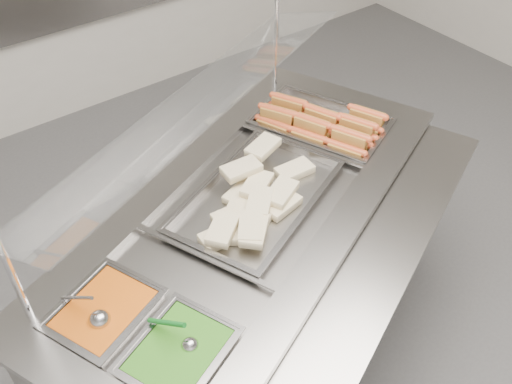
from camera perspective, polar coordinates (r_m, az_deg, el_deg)
steam_counter at (r=2.23m, az=-0.59°, el=-8.80°), size 1.85×1.34×0.81m
tray_rail at (r=1.84m, az=11.79°, el=-7.19°), size 1.58×0.91×0.05m
sneeze_guard at (r=1.82m, az=-6.14°, el=8.52°), size 1.47×0.81×0.40m
pan_hotdogs at (r=2.35m, az=6.48°, el=6.28°), size 0.47×0.58×0.09m
pan_wraps at (r=1.99m, az=0.13°, el=-0.79°), size 0.70×0.57×0.06m
pan_beans at (r=1.73m, az=-14.75°, el=-11.97°), size 0.33×0.30×0.09m
pan_peas at (r=1.62m, az=-7.62°, el=-16.10°), size 0.33×0.30×0.09m
hotdogs_in_buns at (r=2.30m, az=6.46°, el=6.79°), size 0.40×0.50×0.11m
tortilla_wraps at (r=1.92m, az=-0.37°, el=-1.13°), size 0.55×0.43×0.09m
ladle at (r=1.68m, az=-15.49°, el=-12.13°), size 0.09×0.17×0.13m
serving_spoon at (r=1.59m, az=-7.05°, el=-14.63°), size 0.09×0.16×0.12m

